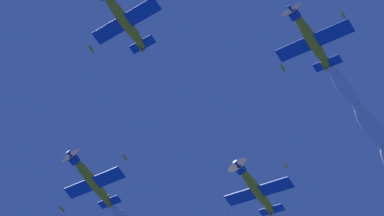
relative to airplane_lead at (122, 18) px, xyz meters
name	(u,v)px	position (x,y,z in m)	size (l,w,h in m)	color
airplane_lead	(122,18)	(0.00, 0.00, 0.00)	(7.98, 7.74, 3.89)	gold
airplane_left_wingman	(310,38)	(-16.68, -7.93, 0.86)	(7.84, 7.72, 4.19)	gold
airplane_right_wingman	(91,180)	(9.31, -15.37, -0.45)	(8.02, 7.72, 3.92)	gold
airplane_slot_tail	(255,188)	(-6.84, -22.19, 0.10)	(7.91, 7.74, 3.98)	gold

